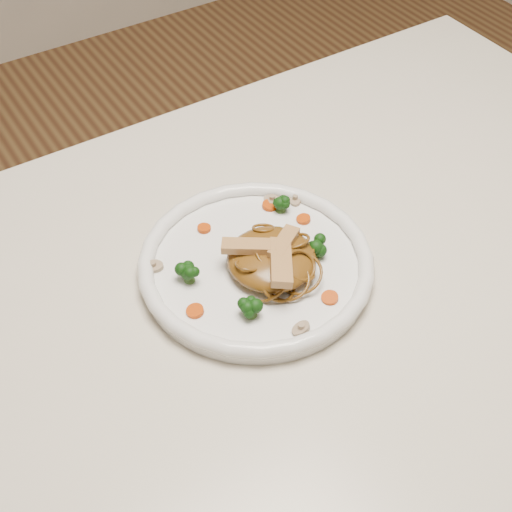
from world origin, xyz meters
TOP-DOWN VIEW (x-y plane):
  - table at (0.00, 0.00)m, footprint 1.20×0.80m
  - plate at (-0.06, 0.03)m, footprint 0.38×0.38m
  - noodle_mound at (-0.05, 0.02)m, footprint 0.13×0.13m
  - chicken_a at (-0.03, 0.02)m, footprint 0.06×0.05m
  - chicken_b at (-0.07, 0.03)m, footprint 0.07×0.06m
  - chicken_c at (-0.06, -0.01)m, footprint 0.06×0.08m
  - broccoli_0 at (0.02, 0.10)m, footprint 0.03×0.03m
  - broccoli_1 at (-0.15, 0.05)m, footprint 0.03×0.03m
  - broccoli_2 at (-0.11, -0.03)m, footprint 0.03×0.03m
  - broccoli_3 at (0.01, 0.00)m, footprint 0.03×0.03m
  - carrot_0 at (0.01, 0.11)m, footprint 0.03×0.03m
  - carrot_1 at (-0.17, 0.00)m, footprint 0.03×0.03m
  - carrot_2 at (0.03, 0.07)m, footprint 0.02×0.02m
  - carrot_3 at (-0.09, 0.12)m, footprint 0.02×0.02m
  - carrot_4 at (-0.02, -0.06)m, footprint 0.03×0.03m
  - mushroom_0 at (-0.08, -0.08)m, footprint 0.03×0.03m
  - mushroom_1 at (0.04, 0.10)m, footprint 0.03×0.03m
  - mushroom_2 at (-0.18, 0.09)m, footprint 0.04×0.04m
  - mushroom_3 at (0.02, 0.12)m, footprint 0.03×0.03m

SIDE VIEW (x-z plane):
  - table at x=0.00m, z-range 0.28..1.03m
  - plate at x=-0.06m, z-range 0.75..0.77m
  - carrot_0 at x=0.01m, z-range 0.77..0.77m
  - carrot_1 at x=-0.17m, z-range 0.77..0.77m
  - carrot_2 at x=0.03m, z-range 0.77..0.77m
  - carrot_3 at x=-0.09m, z-range 0.77..0.77m
  - carrot_4 at x=-0.02m, z-range 0.77..0.77m
  - mushroom_0 at x=-0.08m, z-range 0.77..0.77m
  - mushroom_1 at x=0.04m, z-range 0.77..0.77m
  - mushroom_2 at x=-0.18m, z-range 0.77..0.77m
  - mushroom_3 at x=0.02m, z-range 0.77..0.77m
  - broccoli_0 at x=0.02m, z-range 0.77..0.79m
  - broccoli_2 at x=-0.11m, z-range 0.77..0.79m
  - broccoli_3 at x=0.01m, z-range 0.77..0.79m
  - broccoli_1 at x=-0.15m, z-range 0.77..0.80m
  - noodle_mound at x=-0.05m, z-range 0.76..0.80m
  - chicken_a at x=-0.03m, z-range 0.80..0.81m
  - chicken_b at x=-0.07m, z-range 0.80..0.81m
  - chicken_c at x=-0.06m, z-range 0.80..0.81m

